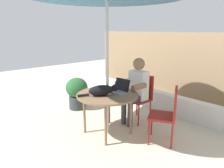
{
  "coord_description": "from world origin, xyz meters",
  "views": [
    {
      "loc": [
        2.48,
        -2.13,
        1.73
      ],
      "look_at": [
        0.0,
        0.1,
        0.85
      ],
      "focal_mm": 33.58,
      "sensor_mm": 36.0,
      "label": 1
    }
  ],
  "objects": [
    {
      "name": "fence_back",
      "position": [
        0.0,
        2.28,
        0.83
      ],
      "size": [
        5.44,
        0.08,
        1.67
      ],
      "primitive_type": "cube",
      "color": "#937756",
      "rests_on": "ground"
    },
    {
      "name": "patio_table",
      "position": [
        0.0,
        0.0,
        0.64
      ],
      "size": [
        1.01,
        1.01,
        0.7
      ],
      "color": "brown",
      "rests_on": "ground"
    },
    {
      "name": "laptop",
      "position": [
        0.05,
        0.24,
        0.77
      ],
      "size": [
        0.32,
        0.27,
        0.21
      ],
      "color": "gray",
      "rests_on": "patio_table"
    },
    {
      "name": "planter_wall_low",
      "position": [
        0.0,
        1.52,
        0.21
      ],
      "size": [
        4.9,
        0.2,
        0.42
      ],
      "primitive_type": "cube",
      "color": "beige",
      "rests_on": "ground"
    },
    {
      "name": "ground_plane",
      "position": [
        0.0,
        0.0,
        0.0
      ],
      "size": [
        14.0,
        14.0,
        0.0
      ],
      "primitive_type": "plane",
      "color": "beige"
    },
    {
      "name": "person_seated",
      "position": [
        -0.0,
        0.7,
        0.69
      ],
      "size": [
        0.48,
        0.48,
        1.23
      ],
      "color": "white",
      "rests_on": "ground"
    },
    {
      "name": "chair_occupied",
      "position": [
        0.0,
        0.85,
        0.52
      ],
      "size": [
        0.4,
        0.4,
        0.89
      ],
      "color": "maroon",
      "rests_on": "ground"
    },
    {
      "name": "chair_empty",
      "position": [
        0.84,
        0.49,
        0.52
      ],
      "size": [
        0.55,
        0.55,
        0.89
      ],
      "color": "maroon",
      "rests_on": "ground"
    },
    {
      "name": "potted_plant_near_fence",
      "position": [
        -1.34,
        0.26,
        0.39
      ],
      "size": [
        0.48,
        0.48,
        0.7
      ],
      "color": "#33383D",
      "rests_on": "ground"
    },
    {
      "name": "cat",
      "position": [
        0.01,
        -0.11,
        0.79
      ],
      "size": [
        0.37,
        0.59,
        0.17
      ],
      "color": "black",
      "rests_on": "patio_table"
    }
  ]
}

